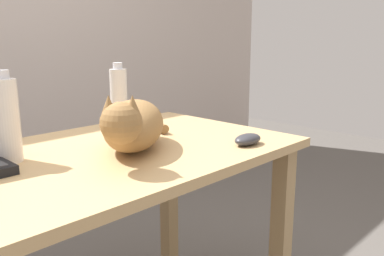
{
  "coord_description": "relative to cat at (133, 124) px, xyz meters",
  "views": [
    {
      "loc": [
        -0.53,
        -1.01,
        1.08
      ],
      "look_at": [
        0.37,
        -0.15,
        0.81
      ],
      "focal_mm": 37.99,
      "sensor_mm": 36.0,
      "label": 1
    }
  ],
  "objects": [
    {
      "name": "water_bottle",
      "position": [
        -0.31,
        0.16,
        0.04
      ],
      "size": [
        0.07,
        0.07,
        0.25
      ],
      "color": "silver",
      "rests_on": "desk"
    },
    {
      "name": "cat",
      "position": [
        0.0,
        0.0,
        0.0
      ],
      "size": [
        0.47,
        0.44,
        0.2
      ],
      "color": "olive",
      "rests_on": "desk"
    },
    {
      "name": "spray_bottle",
      "position": [
        0.17,
        0.3,
        0.03
      ],
      "size": [
        0.06,
        0.06,
        0.25
      ],
      "color": "silver",
      "rests_on": "desk"
    },
    {
      "name": "computer_mouse",
      "position": [
        0.3,
        -0.21,
        -0.06
      ],
      "size": [
        0.11,
        0.06,
        0.04
      ],
      "primitive_type": "ellipsoid",
      "color": "#333338",
      "rests_on": "desk"
    },
    {
      "name": "desk",
      "position": [
        -0.21,
        0.05,
        -0.19
      ],
      "size": [
        1.47,
        0.72,
        0.75
      ],
      "color": "tan",
      "rests_on": "ground_plane"
    }
  ]
}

